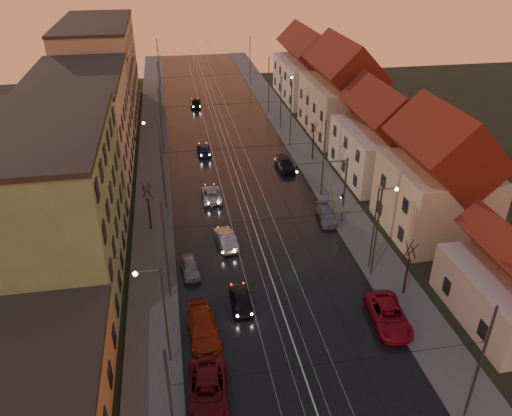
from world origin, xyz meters
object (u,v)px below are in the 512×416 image
driving_car_2 (212,194)px  parked_left_1 (208,391)px  parked_right_1 (327,215)px  street_lamp_3 (283,97)px  traffic_light_mast (336,183)px  parked_right_0 (388,315)px  parked_right_2 (285,163)px  driving_car_3 (204,150)px  street_lamp_1 (378,220)px  parked_left_2 (203,329)px  driving_car_0 (241,299)px  street_lamp_0 (160,307)px  street_lamp_2 (157,146)px  parked_left_3 (190,267)px  driving_car_4 (196,102)px  driving_car_1 (226,239)px

driving_car_2 → parked_left_1: size_ratio=0.80×
parked_right_1 → street_lamp_3: bearing=92.1°
traffic_light_mast → parked_right_0: (-0.43, -14.99, -3.84)m
parked_right_0 → street_lamp_3: bearing=93.5°
parked_right_2 → driving_car_2: bearing=-149.7°
driving_car_3 → parked_left_1: size_ratio=0.76×
street_lamp_1 → traffic_light_mast: street_lamp_1 is taller
street_lamp_1 → parked_left_2: size_ratio=1.57×
street_lamp_3 → parked_right_2: street_lamp_3 is taller
driving_car_0 → parked_right_1: bearing=-131.0°
street_lamp_1 → driving_car_2: 20.43m
street_lamp_1 → parked_right_2: street_lamp_1 is taller
street_lamp_0 → street_lamp_2: size_ratio=1.00×
traffic_light_mast → parked_left_3: bearing=-158.1°
driving_car_0 → parked_left_1: parked_left_1 is taller
street_lamp_2 → street_lamp_3: size_ratio=1.00×
driving_car_0 → parked_left_2: size_ratio=0.77×
driving_car_4 → parked_right_2: bearing=111.2°
driving_car_3 → parked_left_3: 26.66m
parked_left_3 → parked_right_0: 16.98m
driving_car_2 → parked_left_2: 21.59m
street_lamp_3 → traffic_light_mast: street_lamp_3 is taller
driving_car_2 → driving_car_0: bearing=91.4°
parked_right_0 → driving_car_1: bearing=135.5°
street_lamp_1 → parked_left_1: street_lamp_1 is taller
driving_car_4 → parked_right_0: parked_right_0 is taller
driving_car_0 → parked_right_0: parked_right_0 is taller
street_lamp_2 → driving_car_3: bearing=55.6°
street_lamp_0 → driving_car_1: street_lamp_0 is taller
street_lamp_0 → traffic_light_mast: (17.10, 16.00, -0.29)m
parked_left_2 → parked_right_0: parked_right_0 is taller
parked_left_3 → parked_right_1: bearing=19.3°
street_lamp_0 → street_lamp_3: bearing=67.5°
street_lamp_1 → parked_right_2: size_ratio=1.73×
driving_car_2 → driving_car_4: size_ratio=1.00×
driving_car_1 → parked_left_2: (-3.15, -11.82, 0.01)m
driving_car_2 → parked_left_2: size_ratio=0.87×
parked_left_2 → parked_right_2: 30.46m
street_lamp_1 → driving_car_1: street_lamp_1 is taller
traffic_light_mast → driving_car_1: (-11.19, -2.16, -3.87)m
street_lamp_1 → street_lamp_3: (0.00, 36.00, 0.00)m
driving_car_0 → parked_left_3: driving_car_0 is taller
street_lamp_0 → parked_left_2: 5.37m
street_lamp_1 → driving_car_3: size_ratio=1.91×
street_lamp_3 → street_lamp_1: bearing=-90.0°
driving_car_2 → driving_car_3: bearing=-91.4°
driving_car_0 → parked_right_2: parked_right_2 is taller
driving_car_0 → parked_right_0: bearing=161.1°
traffic_light_mast → driving_car_4: bearing=104.8°
driving_car_1 → parked_left_1: size_ratio=0.80×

